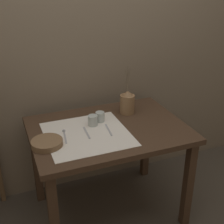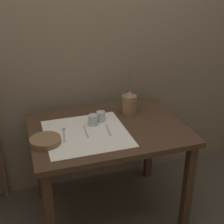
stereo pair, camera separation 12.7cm
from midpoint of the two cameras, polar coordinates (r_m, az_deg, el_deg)
The scene contains 11 objects.
ground_plane at distance 2.72m, azimuth 0.77°, elevation -17.45°, with size 12.00×12.00×0.00m, color #473F35.
stone_wall_back at distance 2.58m, azimuth -2.79°, elevation 10.75°, with size 7.00×0.06×2.40m.
wooden_table at distance 2.32m, azimuth 0.86°, elevation -5.20°, with size 1.12×0.81×0.77m.
linen_cloth at distance 2.19m, azimuth -3.07°, elevation -3.93°, with size 0.57×0.56×0.00m.
pitcher_with_flowers at distance 2.46m, azimuth 4.66°, elevation 1.63°, with size 0.11×0.11×0.39m.
wooden_bowl at distance 2.09m, azimuth -10.39°, elevation -5.26°, with size 0.21×0.21×0.04m.
glass_tumbler_near at distance 2.28m, azimuth -1.91°, elevation -1.48°, with size 0.07×0.07×0.08m.
glass_tumbler_far at distance 2.34m, azimuth -0.52°, elevation -0.84°, with size 0.07×0.07×0.08m.
spoon_outer at distance 2.21m, azimuth -7.18°, elevation -3.64°, with size 0.04×0.19×0.02m.
fork_outer at distance 2.20m, azimuth -3.14°, elevation -3.66°, with size 0.02×0.18×0.00m.
fork_inner at distance 2.23m, azimuth 0.92°, elevation -3.27°, with size 0.03×0.17×0.00m.
Camera 2 is at (-0.59, -1.92, 1.83)m, focal length 50.00 mm.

